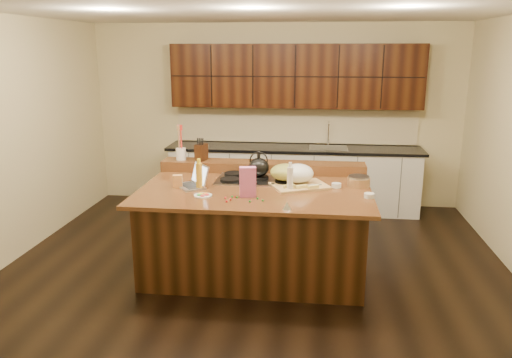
# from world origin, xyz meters

# --- Properties ---
(room) EXTENTS (5.52, 5.02, 2.72)m
(room) POSITION_xyz_m (0.00, 0.00, 1.35)
(room) COLOR black
(room) RESTS_ON ground
(island) EXTENTS (2.40, 1.60, 0.92)m
(island) POSITION_xyz_m (0.00, 0.00, 0.46)
(island) COLOR black
(island) RESTS_ON ground
(back_ledge) EXTENTS (2.40, 0.30, 0.12)m
(back_ledge) POSITION_xyz_m (0.00, 0.70, 0.98)
(back_ledge) COLOR black
(back_ledge) RESTS_ON island
(cooktop) EXTENTS (0.92, 0.52, 0.05)m
(cooktop) POSITION_xyz_m (0.00, 0.30, 0.94)
(cooktop) COLOR gray
(cooktop) RESTS_ON island
(back_counter) EXTENTS (3.70, 0.66, 2.40)m
(back_counter) POSITION_xyz_m (0.30, 2.23, 0.98)
(back_counter) COLOR silver
(back_counter) RESTS_ON ground
(kettle) EXTENTS (0.28, 0.28, 0.21)m
(kettle) POSITION_xyz_m (0.00, 0.30, 1.07)
(kettle) COLOR black
(kettle) RESTS_ON cooktop
(green_bowl) EXTENTS (0.37, 0.37, 0.18)m
(green_bowl) POSITION_xyz_m (0.30, 0.17, 1.05)
(green_bowl) COLOR olive
(green_bowl) RESTS_ON cooktop
(laptop) EXTENTS (0.42, 0.43, 0.24)m
(laptop) POSITION_xyz_m (-0.64, -0.03, 0.98)
(laptop) COLOR #B7B7BC
(laptop) RESTS_ON island
(oil_bottle) EXTENTS (0.08, 0.08, 0.27)m
(oil_bottle) POSITION_xyz_m (-0.57, -0.12, 1.06)
(oil_bottle) COLOR gold
(oil_bottle) RESTS_ON island
(vinegar_bottle) EXTENTS (0.08, 0.08, 0.25)m
(vinegar_bottle) POSITION_xyz_m (0.37, -0.08, 1.04)
(vinegar_bottle) COLOR silver
(vinegar_bottle) RESTS_ON island
(wooden_tray) EXTENTS (0.68, 0.61, 0.23)m
(wooden_tray) POSITION_xyz_m (0.44, 0.14, 1.02)
(wooden_tray) COLOR tan
(wooden_tray) RESTS_ON island
(ramekin_a) EXTENTS (0.11, 0.11, 0.04)m
(ramekin_a) POSITION_xyz_m (1.15, -0.23, 0.94)
(ramekin_a) COLOR white
(ramekin_a) RESTS_ON island
(ramekin_b) EXTENTS (0.13, 0.13, 0.04)m
(ramekin_b) POSITION_xyz_m (0.84, 0.11, 0.94)
(ramekin_b) COLOR white
(ramekin_b) RESTS_ON island
(ramekin_c) EXTENTS (0.13, 0.13, 0.04)m
(ramekin_c) POSITION_xyz_m (1.15, 0.44, 0.94)
(ramekin_c) COLOR white
(ramekin_c) RESTS_ON island
(strainer_bowl) EXTENTS (0.28, 0.28, 0.09)m
(strainer_bowl) POSITION_xyz_m (1.08, 0.19, 0.97)
(strainer_bowl) COLOR #996B3F
(strainer_bowl) RESTS_ON island
(kitchen_timer) EXTENTS (0.08, 0.08, 0.07)m
(kitchen_timer) POSITION_xyz_m (0.37, -0.69, 0.96)
(kitchen_timer) COLOR silver
(kitchen_timer) RESTS_ON island
(pink_bag) EXTENTS (0.17, 0.12, 0.30)m
(pink_bag) POSITION_xyz_m (-0.04, -0.33, 1.07)
(pink_bag) COLOR #D363A0
(pink_bag) RESTS_ON island
(candy_plate) EXTENTS (0.22, 0.22, 0.01)m
(candy_plate) POSITION_xyz_m (-0.48, -0.37, 0.93)
(candy_plate) COLOR white
(candy_plate) RESTS_ON island
(package_box) EXTENTS (0.11, 0.08, 0.13)m
(package_box) POSITION_xyz_m (-0.81, -0.10, 0.99)
(package_box) COLOR #E1964F
(package_box) RESTS_ON island
(utensil_crock) EXTENTS (0.15, 0.15, 0.14)m
(utensil_crock) POSITION_xyz_m (-0.99, 0.70, 1.11)
(utensil_crock) COLOR white
(utensil_crock) RESTS_ON back_ledge
(knife_block) EXTENTS (0.14, 0.18, 0.20)m
(knife_block) POSITION_xyz_m (-0.74, 0.70, 1.14)
(knife_block) COLOR black
(knife_block) RESTS_ON back_ledge
(gumdrop_0) EXTENTS (0.02, 0.02, 0.02)m
(gumdrop_0) POSITION_xyz_m (-0.21, -0.55, 0.93)
(gumdrop_0) COLOR red
(gumdrop_0) RESTS_ON island
(gumdrop_1) EXTENTS (0.02, 0.02, 0.02)m
(gumdrop_1) POSITION_xyz_m (-0.18, -0.39, 0.93)
(gumdrop_1) COLOR #198C26
(gumdrop_1) RESTS_ON island
(gumdrop_2) EXTENTS (0.02, 0.02, 0.02)m
(gumdrop_2) POSITION_xyz_m (0.13, -0.47, 0.93)
(gumdrop_2) COLOR red
(gumdrop_2) RESTS_ON island
(gumdrop_3) EXTENTS (0.02, 0.02, 0.02)m
(gumdrop_3) POSITION_xyz_m (0.13, -0.47, 0.93)
(gumdrop_3) COLOR #198C26
(gumdrop_3) RESTS_ON island
(gumdrop_4) EXTENTS (0.02, 0.02, 0.02)m
(gumdrop_4) POSITION_xyz_m (-0.18, -0.48, 0.93)
(gumdrop_4) COLOR red
(gumdrop_4) RESTS_ON island
(gumdrop_5) EXTENTS (0.02, 0.02, 0.02)m
(gumdrop_5) POSITION_xyz_m (0.01, -0.52, 0.93)
(gumdrop_5) COLOR #198C26
(gumdrop_5) RESTS_ON island
(gumdrop_6) EXTENTS (0.02, 0.02, 0.02)m
(gumdrop_6) POSITION_xyz_m (-0.24, -0.43, 0.93)
(gumdrop_6) COLOR red
(gumdrop_6) RESTS_ON island
(gumdrop_7) EXTENTS (0.02, 0.02, 0.02)m
(gumdrop_7) POSITION_xyz_m (-0.13, -0.40, 0.93)
(gumdrop_7) COLOR #198C26
(gumdrop_7) RESTS_ON island
(gumdrop_8) EXTENTS (0.02, 0.02, 0.02)m
(gumdrop_8) POSITION_xyz_m (-0.15, -0.39, 0.93)
(gumdrop_8) COLOR red
(gumdrop_8) RESTS_ON island
(gumdrop_9) EXTENTS (0.02, 0.02, 0.02)m
(gumdrop_9) POSITION_xyz_m (0.07, -0.42, 0.93)
(gumdrop_9) COLOR #198C26
(gumdrop_9) RESTS_ON island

